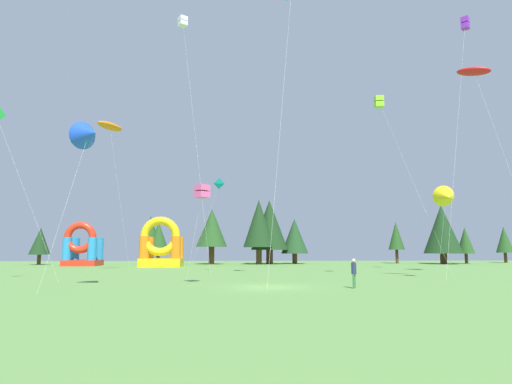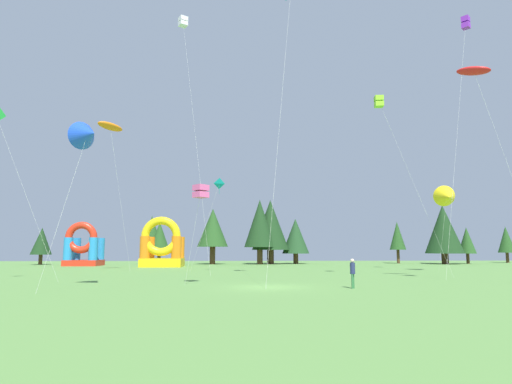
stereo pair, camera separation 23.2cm
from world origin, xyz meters
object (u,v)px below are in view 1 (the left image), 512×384
at_px(kite_pink_box, 202,191).
at_px(kite_purple_box, 465,24).
at_px(kite_lime_box, 379,102).
at_px(kite_red_parafoil, 474,72).
at_px(kite_white_box, 183,22).
at_px(kite_orange_parafoil, 110,126).
at_px(inflatable_yellow_castle, 82,249).
at_px(kite_teal_diamond, 219,185).
at_px(kite_yellow_delta, 446,197).
at_px(person_midfield, 354,271).
at_px(kite_blue_delta, 89,134).
at_px(inflatable_orange_dome, 161,249).

bearing_deg(kite_pink_box, kite_purple_box, 23.23).
relative_size(kite_lime_box, kite_red_parafoil, 0.96).
bearing_deg(kite_white_box, kite_orange_parafoil, -171.33).
distance_m(kite_orange_parafoil, inflatable_yellow_castle, 23.17).
xyz_separation_m(kite_orange_parafoil, kite_pink_box, (11.05, -16.66, -9.08)).
distance_m(kite_teal_diamond, kite_yellow_delta, 23.88).
xyz_separation_m(kite_lime_box, person_midfield, (-5.32, -9.56, -14.03)).
bearing_deg(kite_pink_box, person_midfield, -14.13).
height_order(kite_teal_diamond, kite_yellow_delta, kite_teal_diamond).
height_order(kite_teal_diamond, kite_blue_delta, kite_blue_delta).
xyz_separation_m(kite_teal_diamond, inflatable_yellow_castle, (-19.77, 18.22, -6.61)).
relative_size(kite_orange_parafoil, person_midfield, 8.92).
xyz_separation_m(kite_blue_delta, kite_yellow_delta, (30.96, 18.59, -1.33)).
bearing_deg(person_midfield, kite_teal_diamond, -119.20).
height_order(kite_teal_diamond, person_midfield, kite_teal_diamond).
bearing_deg(person_midfield, kite_red_parafoil, 145.96).
distance_m(kite_pink_box, inflatable_yellow_castle, 39.30).
distance_m(kite_blue_delta, kite_purple_box, 37.75).
bearing_deg(kite_lime_box, inflatable_orange_dome, 134.36).
xyz_separation_m(kite_yellow_delta, inflatable_yellow_castle, (-43.62, 18.64, -5.48)).
relative_size(kite_blue_delta, kite_pink_box, 1.52).
bearing_deg(kite_red_parafoil, kite_purple_box, 62.00).
bearing_deg(kite_teal_diamond, kite_pink_box, -92.13).
xyz_separation_m(kite_teal_diamond, kite_red_parafoil, (19.67, -14.08, 6.77)).
bearing_deg(kite_yellow_delta, kite_purple_box, -83.01).
bearing_deg(kite_white_box, person_midfield, -56.77).
bearing_deg(kite_purple_box, kite_pink_box, -156.77).
distance_m(kite_pink_box, kite_yellow_delta, 28.96).
bearing_deg(kite_red_parafoil, kite_white_box, 146.35).
relative_size(kite_red_parafoil, kite_pink_box, 2.47).
bearing_deg(kite_blue_delta, kite_white_box, 82.48).
distance_m(kite_teal_diamond, kite_white_box, 19.47).
bearing_deg(kite_teal_diamond, kite_blue_delta, -110.51).
bearing_deg(kite_purple_box, person_midfield, -139.90).
relative_size(kite_yellow_delta, inflatable_orange_dome, 1.38).
distance_m(kite_yellow_delta, inflatable_orange_dome, 35.43).
relative_size(kite_red_parafoil, kite_yellow_delta, 1.79).
bearing_deg(person_midfield, kite_white_box, -111.85).
height_order(kite_white_box, inflatable_yellow_castle, kite_white_box).
distance_m(kite_blue_delta, kite_yellow_delta, 36.14).
height_order(kite_lime_box, kite_blue_delta, kite_lime_box).
bearing_deg(kite_lime_box, inflatable_yellow_castle, 141.60).
bearing_deg(kite_white_box, kite_purple_box, -13.74).
xyz_separation_m(kite_yellow_delta, person_midfield, (-15.00, -17.83, -6.75)).
bearing_deg(kite_orange_parafoil, inflatable_orange_dome, 74.76).
relative_size(kite_teal_diamond, kite_purple_box, 0.37).
xyz_separation_m(kite_teal_diamond, kite_lime_box, (14.18, -8.68, 6.14)).
xyz_separation_m(kite_red_parafoil, kite_blue_delta, (-26.78, -4.93, -6.58)).
xyz_separation_m(kite_lime_box, inflatable_yellow_castle, (-33.95, 26.90, -12.75)).
height_order(kite_teal_diamond, kite_purple_box, kite_purple_box).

